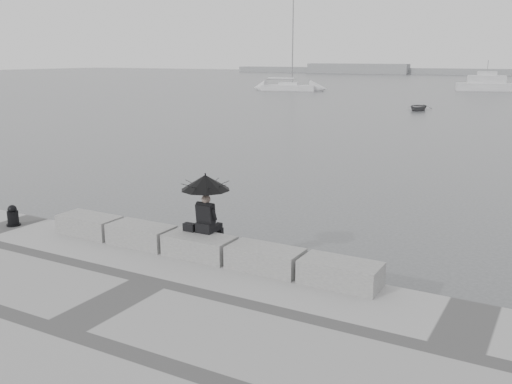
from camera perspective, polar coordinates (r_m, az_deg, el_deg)
The scene contains 12 objects.
ground at distance 13.66m, azimuth -4.52°, elevation -7.87°, with size 360.00×360.00×0.00m, color #444649.
stone_block_far_left at distance 15.18m, azimuth -16.30°, elevation -3.20°, with size 1.60×0.80×0.50m, color slate.
stone_block_left at distance 14.06m, azimuth -11.40°, elevation -4.25°, with size 1.60×0.80×0.50m, color slate.
stone_block_centre at distance 13.06m, azimuth -5.68°, elevation -5.42°, with size 1.60×0.80×0.50m, color slate.
stone_block_right at distance 12.22m, azimuth 0.93°, elevation -6.71°, with size 1.60×0.80×0.50m, color slate.
stone_block_far_right at distance 11.56m, azimuth 8.44°, elevation -8.05°, with size 1.60×0.80×0.50m, color slate.
seated_person at distance 12.97m, azimuth -5.10°, elevation 0.20°, with size 1.13×1.13×1.39m.
bag at distance 13.32m, azimuth -6.66°, elevation -3.52°, with size 0.29×0.16×0.18m, color black.
mooring_bollard at distance 16.66m, azimuth -23.13°, elevation -2.33°, with size 0.37×0.37×0.58m.
sailboat_left at distance 85.46m, azimuth 3.30°, elevation 10.45°, with size 8.26×4.01×12.90m.
motor_cruiser at distance 91.39m, azimuth 22.67°, elevation 9.88°, with size 10.69×5.21×4.50m.
dinghy at distance 56.06m, azimuth 15.91°, elevation 8.15°, with size 3.34×1.41×0.56m, color slate.
Camera 1 is at (7.12, -10.55, 4.96)m, focal length 40.00 mm.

